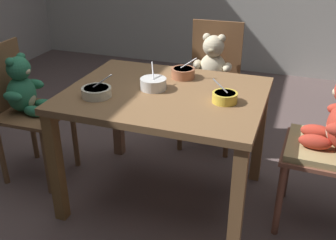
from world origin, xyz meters
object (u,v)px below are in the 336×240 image
Objects in this scene: teddy_chair_near_left at (24,97)px; porridge_bowl_yellow_near_right at (225,97)px; porridge_bowl_terracotta_far_center at (183,73)px; teddy_chair_far_center at (212,71)px; porridge_bowl_white_center at (153,83)px; porridge_bowl_cream_near_left at (97,92)px; dining_table at (165,108)px.

teddy_chair_near_left is 1.27m from porridge_bowl_yellow_near_right.
teddy_chair_far_center is at bearing 85.06° from porridge_bowl_terracotta_far_center.
porridge_bowl_white_center is at bearing -12.27° from teddy_chair_far_center.
porridge_bowl_white_center is at bearing 38.83° from porridge_bowl_cream_near_left.
porridge_bowl_white_center reaches higher than porridge_bowl_terracotta_far_center.
porridge_bowl_yellow_near_right is (0.31, -0.28, -0.00)m from porridge_bowl_terracotta_far_center.
porridge_bowl_cream_near_left reaches higher than dining_table.
teddy_chair_far_center is 1.31m from teddy_chair_near_left.
teddy_chair_near_left is 5.90× the size of porridge_bowl_white_center.
porridge_bowl_terracotta_far_center reaches higher than dining_table.
dining_table is at bearing 1.58° from teddy_chair_near_left.
porridge_bowl_terracotta_far_center reaches higher than porridge_bowl_yellow_near_right.
porridge_bowl_cream_near_left is at bearing -141.17° from porridge_bowl_white_center.
teddy_chair_near_left reaches higher than porridge_bowl_white_center.
porridge_bowl_cream_near_left is (-0.32, -0.18, 0.13)m from dining_table.
porridge_bowl_white_center is 1.00× the size of porridge_bowl_terracotta_far_center.
porridge_bowl_cream_near_left is at bearing -129.17° from porridge_bowl_terracotta_far_center.
dining_table is 1.22× the size of teddy_chair_near_left.
porridge_bowl_yellow_near_right is (0.41, -0.05, -0.01)m from porridge_bowl_white_center.
teddy_chair_far_center is at bearing 68.18° from porridge_bowl_cream_near_left.
teddy_chair_near_left is 0.64m from porridge_bowl_cream_near_left.
dining_table is at bearing 29.54° from porridge_bowl_cream_near_left.
porridge_bowl_terracotta_far_center is (-0.05, -0.56, 0.17)m from teddy_chair_far_center.
teddy_chair_far_center reaches higher than dining_table.
teddy_chair_far_center is 0.89m from porridge_bowl_yellow_near_right.
porridge_bowl_terracotta_far_center is 1.07× the size of porridge_bowl_yellow_near_right.
teddy_chair_near_left is (-0.99, -0.85, -0.01)m from teddy_chair_far_center.
teddy_chair_far_center is 1.02× the size of teddy_chair_near_left.
porridge_bowl_cream_near_left reaches higher than porridge_bowl_yellow_near_right.
porridge_bowl_white_center is (-0.15, -0.79, 0.17)m from teddy_chair_far_center.
porridge_bowl_cream_near_left is at bearing -150.46° from dining_table.
teddy_chair_far_center is at bearing 39.51° from teddy_chair_near_left.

